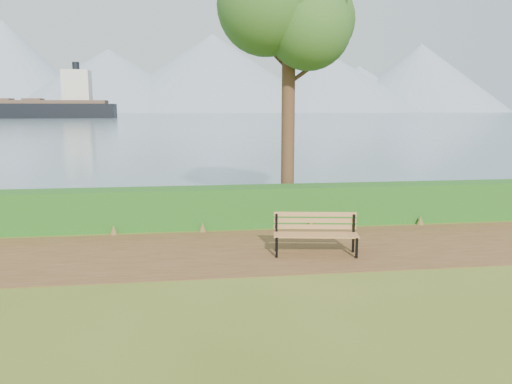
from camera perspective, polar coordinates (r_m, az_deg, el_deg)
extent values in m
plane|color=#4D621C|center=(10.36, 0.36, -7.12)|extent=(140.00, 140.00, 0.00)
cube|color=#53351C|center=(10.64, 0.13, -6.64)|extent=(40.00, 3.40, 0.01)
cube|color=#164F16|center=(12.74, -1.29, -1.64)|extent=(32.00, 0.85, 1.00)
cube|color=#496876|center=(269.84, -7.58, 8.81)|extent=(700.00, 510.00, 0.00)
cone|color=#7F91A9|center=(443.27, -26.68, 12.68)|extent=(140.00, 140.00, 70.00)
cone|color=#7F91A9|center=(409.58, -16.37, 12.09)|extent=(160.00, 160.00, 48.00)
cone|color=#7F91A9|center=(416.32, -4.96, 13.35)|extent=(190.00, 190.00, 62.00)
cone|color=#7F91A9|center=(425.27, 7.59, 12.41)|extent=(170.00, 170.00, 50.00)
cone|color=#7F91A9|center=(466.36, 18.24, 12.26)|extent=(150.00, 150.00, 58.00)
cone|color=#7F91A9|center=(440.15, -9.08, 11.30)|extent=(120.00, 120.00, 35.00)
cone|color=#7F91A9|center=(460.75, 11.64, 11.45)|extent=(130.00, 130.00, 40.00)
cube|color=black|center=(10.06, 2.38, -6.37)|extent=(0.06, 0.06, 0.43)
cube|color=black|center=(10.41, 2.35, -4.71)|extent=(0.06, 0.06, 0.82)
cube|color=black|center=(10.21, 2.37, -5.05)|extent=(0.13, 0.50, 0.05)
cube|color=black|center=(10.21, 11.43, -6.32)|extent=(0.06, 0.06, 0.43)
cube|color=black|center=(10.55, 11.08, -4.68)|extent=(0.06, 0.06, 0.82)
cube|color=black|center=(10.36, 11.26, -5.02)|extent=(0.13, 0.50, 0.05)
cube|color=#A1723E|center=(10.07, 6.95, -5.15)|extent=(1.70, 0.36, 0.03)
cube|color=#A1723E|center=(10.19, 6.88, -4.98)|extent=(1.70, 0.36, 0.03)
cube|color=#A1723E|center=(10.30, 6.82, -4.81)|extent=(1.70, 0.36, 0.03)
cube|color=#A1723E|center=(10.42, 6.76, -4.65)|extent=(1.70, 0.36, 0.03)
cube|color=#A1723E|center=(10.45, 6.75, -3.97)|extent=(1.69, 0.32, 0.10)
cube|color=#A1723E|center=(10.42, 6.76, -3.25)|extent=(1.69, 0.32, 0.10)
cube|color=#A1723E|center=(10.39, 6.77, -2.54)|extent=(1.69, 0.32, 0.10)
cylinder|color=#3B2718|center=(13.46, 3.71, 10.45)|extent=(0.35, 0.35, 6.38)
sphere|color=#26531B|center=(14.24, 6.42, 18.95)|extent=(2.30, 2.30, 2.30)
sphere|color=#26531B|center=(13.26, 1.19, 20.50)|extent=(2.48, 2.48, 2.48)
sphere|color=#26531B|center=(13.17, 6.08, 18.18)|extent=(2.13, 2.13, 2.13)
cylinder|color=#3B2718|center=(13.58, 5.44, 13.41)|extent=(0.93, 0.11, 0.70)
cylinder|color=#3B2718|center=(13.55, 2.16, 15.33)|extent=(0.72, 0.33, 0.64)
cube|color=black|center=(170.65, -26.21, 8.01)|extent=(61.90, 11.01, 6.17)
cube|color=brown|center=(170.65, -26.30, 9.22)|extent=(56.94, 9.93, 1.06)
cube|color=silver|center=(166.11, -19.78, 11.30)|extent=(8.09, 7.44, 9.70)
cylinder|color=black|center=(166.44, -19.90, 13.26)|extent=(2.12, 2.12, 3.09)
cube|color=brown|center=(171.29, -27.00, 9.40)|extent=(5.41, 5.93, 0.71)
cube|color=brown|center=(168.84, -24.12, 9.62)|extent=(5.41, 5.93, 0.71)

